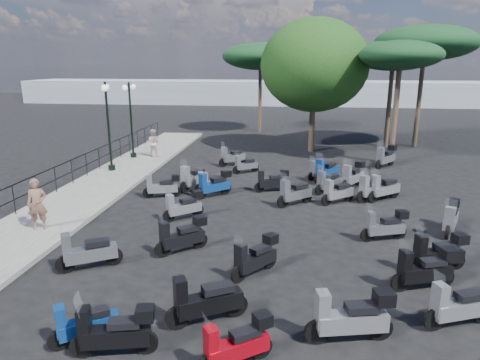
# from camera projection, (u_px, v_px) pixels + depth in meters

# --- Properties ---
(ground) EXTENTS (120.00, 120.00, 0.00)m
(ground) POSITION_uv_depth(u_px,v_px,m) (233.00, 222.00, 15.05)
(ground) COLOR black
(ground) RESTS_ON ground
(sidewalk) EXTENTS (3.00, 30.00, 0.15)m
(sidewalk) POSITION_uv_depth(u_px,v_px,m) (96.00, 189.00, 18.71)
(sidewalk) COLOR #5F5C5A
(sidewalk) RESTS_ON ground
(railing) EXTENTS (0.04, 26.04, 1.10)m
(railing) POSITION_uv_depth(u_px,v_px,m) (64.00, 171.00, 18.46)
(railing) COLOR black
(railing) RESTS_ON sidewalk
(lamp_post_1) EXTENTS (0.66, 1.23, 4.38)m
(lamp_post_1) POSITION_uv_depth(u_px,v_px,m) (108.00, 121.00, 21.03)
(lamp_post_1) COLOR black
(lamp_post_1) RESTS_ON sidewalk
(lamp_post_2) EXTENTS (0.39, 1.24, 4.22)m
(lamp_post_2) POSITION_uv_depth(u_px,v_px,m) (131.00, 115.00, 23.97)
(lamp_post_2) COLOR black
(lamp_post_2) RESTS_ON sidewalk
(woman) EXTENTS (0.73, 0.62, 1.70)m
(woman) POSITION_uv_depth(u_px,v_px,m) (37.00, 204.00, 13.81)
(woman) COLOR brown
(woman) RESTS_ON sidewalk
(pedestrian_far) EXTENTS (0.78, 0.61, 1.58)m
(pedestrian_far) POSITION_uv_depth(u_px,v_px,m) (153.00, 143.00, 24.66)
(pedestrian_far) COLOR beige
(pedestrian_far) RESTS_ON sidewalk
(scooter_1) EXTENTS (1.38, 1.20, 1.33)m
(scooter_1) POSITION_uv_depth(u_px,v_px,m) (182.00, 236.00, 12.54)
(scooter_1) COLOR black
(scooter_1) RESTS_ON ground
(scooter_2) EXTENTS (1.55, 1.03, 1.39)m
(scooter_2) POSITION_uv_depth(u_px,v_px,m) (87.00, 253.00, 11.51)
(scooter_2) COLOR black
(scooter_2) RESTS_ON ground
(scooter_3) EXTENTS (1.53, 0.70, 1.25)m
(scooter_3) POSITION_uv_depth(u_px,v_px,m) (162.00, 187.00, 17.66)
(scooter_3) COLOR black
(scooter_3) RESTS_ON ground
(scooter_4) EXTENTS (0.98, 1.71, 1.47)m
(scooter_4) POSITION_uv_depth(u_px,v_px,m) (193.00, 178.00, 18.75)
(scooter_4) COLOR black
(scooter_4) RESTS_ON ground
(scooter_5) EXTENTS (1.38, 1.17, 1.36)m
(scooter_5) POSITION_uv_depth(u_px,v_px,m) (232.00, 157.00, 23.15)
(scooter_5) COLOR black
(scooter_5) RESTS_ON ground
(scooter_6) EXTENTS (1.64, 0.64, 1.32)m
(scooter_6) POSITION_uv_depth(u_px,v_px,m) (114.00, 332.00, 8.08)
(scooter_6) COLOR black
(scooter_6) RESTS_ON ground
(scooter_7) EXTENTS (1.27, 0.93, 1.18)m
(scooter_7) POSITION_uv_depth(u_px,v_px,m) (84.00, 325.00, 8.47)
(scooter_7) COLOR black
(scooter_7) RESTS_ON ground
(scooter_8) EXTENTS (1.31, 1.16, 1.27)m
(scooter_8) POSITION_uv_depth(u_px,v_px,m) (184.00, 206.00, 15.22)
(scooter_8) COLOR black
(scooter_8) RESTS_ON ground
(scooter_9) EXTENTS (1.35, 1.29, 1.35)m
(scooter_9) POSITION_uv_depth(u_px,v_px,m) (214.00, 185.00, 17.79)
(scooter_9) COLOR black
(scooter_9) RESTS_ON ground
(scooter_10) EXTENTS (1.47, 0.72, 1.21)m
(scooter_10) POSITION_uv_depth(u_px,v_px,m) (213.00, 183.00, 18.30)
(scooter_10) COLOR black
(scooter_10) RESTS_ON ground
(scooter_11) EXTENTS (1.27, 0.94, 1.18)m
(scooter_11) POSITION_uv_depth(u_px,v_px,m) (245.00, 165.00, 21.60)
(scooter_11) COLOR black
(scooter_11) RESTS_ON ground
(scooter_12) EXTENTS (1.67, 1.05, 1.47)m
(scooter_12) POSITION_uv_depth(u_px,v_px,m) (205.00, 302.00, 9.10)
(scooter_12) COLOR black
(scooter_12) RESTS_ON ground
(scooter_13) EXTENTS (1.34, 1.02, 1.23)m
(scooter_13) POSITION_uv_depth(u_px,v_px,m) (236.00, 344.00, 7.79)
(scooter_13) COLOR black
(scooter_13) RESTS_ON ground
(scooter_14) EXTENTS (1.16, 1.35, 1.30)m
(scooter_14) POSITION_uv_depth(u_px,v_px,m) (255.00, 258.00, 11.20)
(scooter_14) COLOR black
(scooter_14) RESTS_ON ground
(scooter_15) EXTENTS (1.49, 0.71, 1.23)m
(scooter_15) POSITION_uv_depth(u_px,v_px,m) (272.00, 181.00, 18.47)
(scooter_15) COLOR black
(scooter_15) RESTS_ON ground
(scooter_16) EXTENTS (1.38, 1.25, 1.40)m
(scooter_16) POSITION_uv_depth(u_px,v_px,m) (294.00, 193.00, 16.70)
(scooter_16) COLOR black
(scooter_16) RESTS_ON ground
(scooter_17) EXTENTS (1.20, 1.53, 1.46)m
(scooter_17) POSITION_uv_depth(u_px,v_px,m) (326.00, 171.00, 20.01)
(scooter_17) COLOR black
(scooter_17) RESTS_ON ground
(scooter_18) EXTENTS (1.80, 0.71, 1.44)m
(scooter_18) POSITION_uv_depth(u_px,v_px,m) (351.00, 317.00, 8.48)
(scooter_18) COLOR black
(scooter_18) RESTS_ON ground
(scooter_19) EXTENTS (1.65, 0.80, 1.36)m
(scooter_19) POSITION_uv_depth(u_px,v_px,m) (425.00, 270.00, 10.48)
(scooter_19) COLOR black
(scooter_19) RESTS_ON ground
(scooter_20) EXTENTS (1.51, 0.75, 1.25)m
(scooter_20) POSITION_uv_depth(u_px,v_px,m) (385.00, 226.00, 13.39)
(scooter_20) COLOR black
(scooter_20) RESTS_ON ground
(scooter_21) EXTENTS (1.36, 1.10, 1.31)m
(scooter_21) POSITION_uv_depth(u_px,v_px,m) (337.00, 192.00, 16.91)
(scooter_21) COLOR black
(scooter_21) RESTS_ON ground
(scooter_22) EXTENTS (1.22, 1.24, 1.31)m
(scooter_22) POSITION_uv_depth(u_px,v_px,m) (328.00, 182.00, 18.32)
(scooter_22) COLOR black
(scooter_22) RESTS_ON ground
(scooter_23) EXTENTS (1.16, 1.10, 1.20)m
(scooter_23) POSITION_uv_depth(u_px,v_px,m) (319.00, 171.00, 20.47)
(scooter_23) COLOR black
(scooter_23) RESTS_ON ground
(scooter_25) EXTENTS (1.61, 0.82, 1.34)m
(scooter_25) POSITION_uv_depth(u_px,v_px,m) (458.00, 307.00, 8.99)
(scooter_25) COLOR black
(scooter_25) RESTS_ON ground
(scooter_26) EXTENTS (0.90, 1.55, 1.32)m
(scooter_26) POSITION_uv_depth(u_px,v_px,m) (451.00, 218.00, 13.99)
(scooter_26) COLOR black
(scooter_26) RESTS_ON ground
(scooter_27) EXTENTS (1.47, 1.20, 1.42)m
(scooter_27) POSITION_uv_depth(u_px,v_px,m) (384.00, 189.00, 17.28)
(scooter_27) COLOR black
(scooter_27) RESTS_ON ground
(scooter_28) EXTENTS (1.17, 1.60, 1.45)m
(scooter_28) POSITION_uv_depth(u_px,v_px,m) (353.00, 176.00, 18.99)
(scooter_28) COLOR black
(scooter_28) RESTS_ON ground
(scooter_29) EXTENTS (1.32, 1.57, 1.49)m
(scooter_29) POSITION_uv_depth(u_px,v_px,m) (386.00, 157.00, 22.72)
(scooter_29) COLOR black
(scooter_29) RESTS_ON ground
(scooter_30) EXTENTS (1.47, 1.20, 1.42)m
(scooter_30) POSITION_uv_depth(u_px,v_px,m) (373.00, 189.00, 17.25)
(scooter_30) COLOR black
(scooter_30) RESTS_ON ground
(scooter_31) EXTENTS (1.65, 0.80, 1.36)m
(scooter_31) POSITION_uv_depth(u_px,v_px,m) (438.00, 254.00, 11.37)
(scooter_31) COLOR black
(scooter_31) RESTS_ON ground
(broadleaf_tree) EXTENTS (6.51, 6.51, 8.02)m
(broadleaf_tree) POSITION_uv_depth(u_px,v_px,m) (315.00, 65.00, 25.59)
(broadleaf_tree) COLOR #38281E
(broadleaf_tree) RESTS_ON ground
(pine_0) EXTENTS (5.43, 5.43, 6.79)m
(pine_0) POSITION_uv_depth(u_px,v_px,m) (394.00, 56.00, 26.84)
(pine_0) COLOR #38281E
(pine_0) RESTS_ON ground
(pine_1) EXTENTS (6.33, 6.33, 7.72)m
(pine_1) POSITION_uv_depth(u_px,v_px,m) (425.00, 43.00, 26.73)
(pine_1) COLOR #38281E
(pine_1) RESTS_ON ground
(pine_2) EXTENTS (5.99, 5.99, 6.93)m
(pine_2) POSITION_uv_depth(u_px,v_px,m) (260.00, 56.00, 32.94)
(pine_2) COLOR #38281E
(pine_2) RESTS_ON ground
(pine_3) EXTENTS (4.30, 4.30, 6.55)m
(pine_3) POSITION_uv_depth(u_px,v_px,m) (401.00, 56.00, 22.19)
(pine_3) COLOR #38281E
(pine_3) RESTS_ON ground
(distant_hills) EXTENTS (70.00, 8.00, 3.00)m
(distant_hills) POSITION_uv_depth(u_px,v_px,m) (281.00, 92.00, 57.67)
(distant_hills) COLOR gray
(distant_hills) RESTS_ON ground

